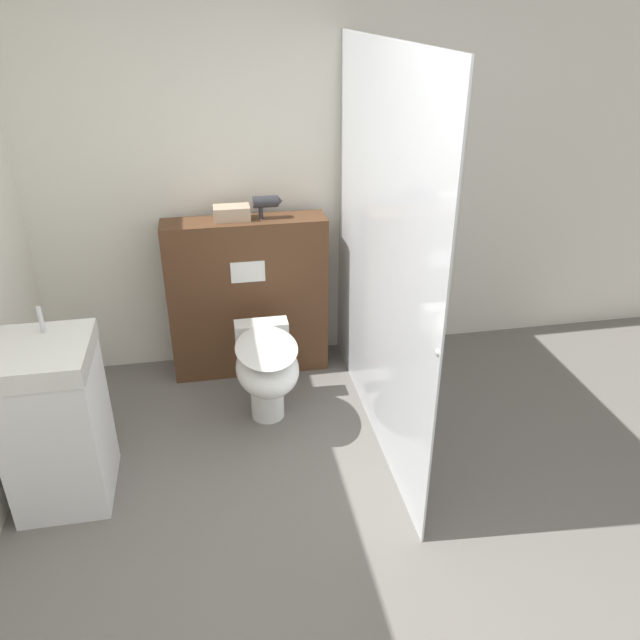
# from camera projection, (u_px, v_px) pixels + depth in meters

# --- Properties ---
(ground_plane) EXTENTS (12.00, 12.00, 0.00)m
(ground_plane) POSITION_uv_depth(u_px,v_px,m) (314.00, 624.00, 2.64)
(ground_plane) COLOR slate
(wall_back) EXTENTS (8.00, 0.06, 2.50)m
(wall_back) POSITION_uv_depth(u_px,v_px,m) (252.00, 186.00, 4.11)
(wall_back) COLOR silver
(wall_back) RESTS_ON ground_plane
(partition_panel) EXTENTS (1.06, 0.26, 1.10)m
(partition_panel) POSITION_uv_depth(u_px,v_px,m) (248.00, 297.00, 4.22)
(partition_panel) COLOR #51331E
(partition_panel) RESTS_ON ground_plane
(shower_glass) EXTENTS (0.04, 1.98, 2.19)m
(shower_glass) POSITION_uv_depth(u_px,v_px,m) (378.00, 258.00, 3.39)
(shower_glass) COLOR silver
(shower_glass) RESTS_ON ground_plane
(toilet) EXTENTS (0.37, 0.65, 0.56)m
(toilet) POSITION_uv_depth(u_px,v_px,m) (267.00, 368.00, 3.74)
(toilet) COLOR white
(toilet) RESTS_ON ground_plane
(sink_vanity) EXTENTS (0.46, 0.51, 1.04)m
(sink_vanity) POSITION_uv_depth(u_px,v_px,m) (56.00, 423.00, 3.14)
(sink_vanity) COLOR white
(sink_vanity) RESTS_ON ground_plane
(hair_drier) EXTENTS (0.19, 0.08, 0.15)m
(hair_drier) POSITION_uv_depth(u_px,v_px,m) (267.00, 202.00, 3.95)
(hair_drier) COLOR #2D2D33
(hair_drier) RESTS_ON partition_panel
(folded_towel) EXTENTS (0.23, 0.14, 0.09)m
(folded_towel) POSITION_uv_depth(u_px,v_px,m) (232.00, 213.00, 3.95)
(folded_towel) COLOR tan
(folded_towel) RESTS_ON partition_panel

